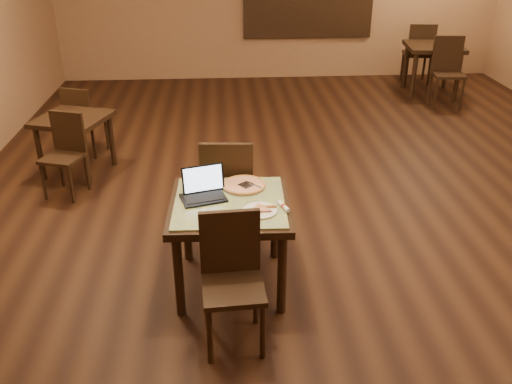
{
  "coord_description": "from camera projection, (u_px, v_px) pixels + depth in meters",
  "views": [
    {
      "loc": [
        -1.14,
        -5.13,
        2.7
      ],
      "look_at": [
        -0.89,
        -1.49,
        0.85
      ],
      "focal_mm": 38.0,
      "sensor_mm": 36.0,
      "label": 1
    }
  ],
  "objects": [
    {
      "name": "ground",
      "position": [
        328.0,
        198.0,
        5.85
      ],
      "size": [
        10.0,
        10.0,
        0.0
      ],
      "primitive_type": "plane",
      "color": "black",
      "rests_on": "ground"
    },
    {
      "name": "tiled_table",
      "position": [
        230.0,
        213.0,
        4.19
      ],
      "size": [
        0.95,
        0.95,
        0.76
      ],
      "rotation": [
        0.0,
        0.0,
        -0.03
      ],
      "color": "black",
      "rests_on": "ground"
    },
    {
      "name": "chair_main_near",
      "position": [
        232.0,
        272.0,
        3.69
      ],
      "size": [
        0.44,
        0.44,
        0.96
      ],
      "rotation": [
        0.0,
        0.0,
        0.06
      ],
      "color": "black",
      "rests_on": "ground"
    },
    {
      "name": "chair_main_far",
      "position": [
        228.0,
        187.0,
        4.76
      ],
      "size": [
        0.48,
        0.48,
        1.04
      ],
      "rotation": [
        0.0,
        0.0,
        3.08
      ],
      "color": "black",
      "rests_on": "ground"
    },
    {
      "name": "laptop",
      "position": [
        203.0,
        189.0,
        4.19
      ],
      "size": [
        0.38,
        0.34,
        0.23
      ],
      "rotation": [
        0.0,
        0.0,
        0.28
      ],
      "color": "black",
      "rests_on": "tiled_table"
    },
    {
      "name": "plate",
      "position": [
        260.0,
        211.0,
        3.99
      ],
      "size": [
        0.26,
        0.26,
        0.01
      ],
      "primitive_type": "cylinder",
      "color": "white",
      "rests_on": "tiled_table"
    },
    {
      "name": "pizza_slice",
      "position": [
        260.0,
        209.0,
        3.98
      ],
      "size": [
        0.19,
        0.19,
        0.02
      ],
      "primitive_type": null,
      "rotation": [
        0.0,
        0.0,
        0.05
      ],
      "color": "beige",
      "rests_on": "plate"
    },
    {
      "name": "pizza_pan",
      "position": [
        244.0,
        187.0,
        4.36
      ],
      "size": [
        0.34,
        0.34,
        0.01
      ],
      "primitive_type": "cylinder",
      "color": "silver",
      "rests_on": "tiled_table"
    },
    {
      "name": "pizza_whole",
      "position": [
        244.0,
        185.0,
        4.35
      ],
      "size": [
        0.35,
        0.35,
        0.02
      ],
      "color": "beige",
      "rests_on": "pizza_pan"
    },
    {
      "name": "spatula",
      "position": [
        246.0,
        185.0,
        4.33
      ],
      "size": [
        0.24,
        0.26,
        0.01
      ],
      "primitive_type": "cube",
      "rotation": [
        0.0,
        0.0,
        0.67
      ],
      "color": "silver",
      "rests_on": "pizza_whole"
    },
    {
      "name": "napkin_roll",
      "position": [
        284.0,
        206.0,
        4.03
      ],
      "size": [
        0.08,
        0.15,
        0.04
      ],
      "rotation": [
        0.0,
        0.0,
        0.35
      ],
      "color": "white",
      "rests_on": "tiled_table"
    },
    {
      "name": "other_table_a",
      "position": [
        433.0,
        53.0,
        9.01
      ],
      "size": [
        0.99,
        0.99,
        0.83
      ],
      "rotation": [
        0.0,
        0.0,
        -0.12
      ],
      "color": "black",
      "rests_on": "ground"
    },
    {
      "name": "other_table_a_chair_near",
      "position": [
        447.0,
        68.0,
        8.49
      ],
      "size": [
        0.52,
        0.52,
        1.07
      ],
      "rotation": [
        0.0,
        0.0,
        -0.12
      ],
      "color": "black",
      "rests_on": "ground"
    },
    {
      "name": "other_table_a_chair_far",
      "position": [
        419.0,
        50.0,
        9.6
      ],
      "size": [
        0.52,
        0.52,
        1.07
      ],
      "rotation": [
        0.0,
        0.0,
        3.02
      ],
      "color": "black",
      "rests_on": "ground"
    },
    {
      "name": "other_table_b",
      "position": [
        74.0,
        126.0,
        6.2
      ],
      "size": [
        0.93,
        0.93,
        0.69
      ],
      "rotation": [
        0.0,
        0.0,
        -0.33
      ],
      "color": "black",
      "rests_on": "ground"
    },
    {
      "name": "other_table_b_chair_near",
      "position": [
        66.0,
        149.0,
        5.76
      ],
      "size": [
        0.49,
        0.49,
        0.89
      ],
      "rotation": [
        0.0,
        0.0,
        -0.33
      ],
      "color": "black",
      "rests_on": "ground"
    },
    {
      "name": "other_table_b_chair_far",
      "position": [
        82.0,
        117.0,
        6.69
      ],
      "size": [
        0.49,
        0.49,
        0.89
      ],
      "rotation": [
        0.0,
        0.0,
        2.82
      ],
      "color": "black",
      "rests_on": "ground"
    }
  ]
}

